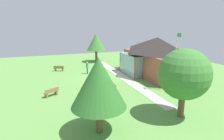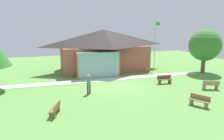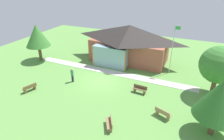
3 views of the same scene
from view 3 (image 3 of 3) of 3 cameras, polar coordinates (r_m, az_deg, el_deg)
name	(u,v)px [view 3 (image 3 of 3)]	position (r m, az deg, el deg)	size (l,w,h in m)	color
ground_plane	(101,81)	(23.57, -3.17, -3.21)	(44.00, 44.00, 0.00)	#609947
pavilion	(128,43)	(28.37, 4.80, 7.88)	(11.62, 6.93, 5.22)	#A35642
footpath	(110,72)	(25.66, -0.51, -0.56)	(21.71, 1.30, 0.03)	#BCB7B2
flagpole	(173,48)	(25.23, 17.19, 6.17)	(0.64, 0.08, 6.25)	silver
bench_lawn_far_right	(163,113)	(18.40, 14.52, -12.04)	(1.56, 0.97, 0.84)	#9E7A51
bench_front_right	(110,123)	(16.82, -0.69, -15.24)	(1.12, 1.52, 0.84)	olive
bench_front_left	(30,88)	(23.18, -22.79, -4.83)	(0.90, 1.56, 0.84)	brown
bench_mid_right	(140,89)	(21.34, 8.10, -5.60)	(1.52, 0.53, 0.84)	brown
visitor_strolling_lawn	(72,74)	(23.41, -11.49, -1.12)	(0.34, 0.34, 1.74)	#2D3347
tree_east_hedge	(219,65)	(22.30, 28.61, 1.30)	(3.80, 3.80, 5.29)	brown
tree_far_east	(221,98)	(16.44, 29.02, -7.09)	(3.57, 3.57, 5.04)	brown
tree_west_hedge	(37,36)	(29.99, -20.89, 9.30)	(3.43, 3.43, 5.30)	brown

